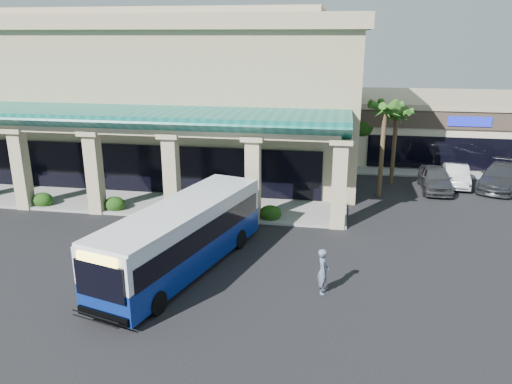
% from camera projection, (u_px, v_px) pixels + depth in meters
% --- Properties ---
extents(ground, '(110.00, 110.00, 0.00)m').
position_uv_depth(ground, '(200.00, 261.00, 22.42)').
color(ground, black).
extents(main_building, '(30.80, 14.80, 11.35)m').
position_uv_depth(main_building, '(153.00, 92.00, 37.05)').
color(main_building, tan).
rests_on(main_building, ground).
extents(arcade, '(30.00, 6.20, 5.70)m').
position_uv_depth(arcade, '(99.00, 157.00, 29.25)').
color(arcade, '#0F5E57').
rests_on(arcade, ground).
extents(strip_mall, '(22.50, 12.50, 4.90)m').
position_uv_depth(strip_mall, '(488.00, 127.00, 41.34)').
color(strip_mall, beige).
rests_on(strip_mall, ground).
extents(palm_0, '(2.40, 2.40, 6.60)m').
position_uv_depth(palm_0, '(383.00, 145.00, 30.40)').
color(palm_0, '#224F15').
rests_on(palm_0, ground).
extents(palm_1, '(2.40, 2.40, 5.80)m').
position_uv_depth(palm_1, '(394.00, 142.00, 33.17)').
color(palm_1, '#224F15').
rests_on(palm_1, ground).
extents(broadleaf_tree, '(2.60, 2.60, 4.81)m').
position_uv_depth(broadleaf_tree, '(361.00, 134.00, 38.35)').
color(broadleaf_tree, '#17380C').
rests_on(broadleaf_tree, ground).
extents(transit_bus, '(5.18, 10.77, 2.93)m').
position_uv_depth(transit_bus, '(183.00, 238.00, 21.11)').
color(transit_bus, navy).
rests_on(transit_bus, ground).
extents(pedestrian, '(0.47, 0.69, 1.84)m').
position_uv_depth(pedestrian, '(323.00, 271.00, 19.37)').
color(pedestrian, slate).
rests_on(pedestrian, ground).
extents(car_silver, '(1.94, 4.66, 1.58)m').
position_uv_depth(car_silver, '(435.00, 179.00, 32.39)').
color(car_silver, '#37383C').
rests_on(car_silver, ground).
extents(car_white, '(1.84, 4.31, 1.38)m').
position_uv_depth(car_white, '(456.00, 175.00, 33.50)').
color(car_white, silver).
rests_on(car_white, ground).
extents(car_red, '(4.27, 5.96, 1.60)m').
position_uv_depth(car_red, '(500.00, 177.00, 32.77)').
color(car_red, '#2D3036').
rests_on(car_red, ground).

